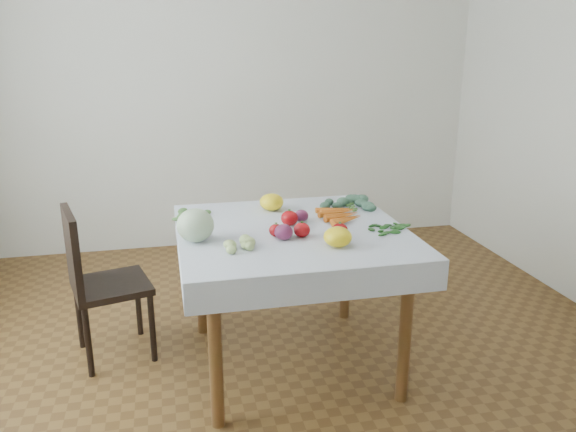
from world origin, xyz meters
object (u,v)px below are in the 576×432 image
object	(u,v)px
heirloom_back	(272,202)
chair	(95,275)
table	(292,248)
carrot_bunch	(341,215)
cabbage	(195,225)

from	to	relation	value
heirloom_back	chair	bearing A→B (deg)	-175.53
table	heirloom_back	size ratio (longest dim) A/B	7.52
heirloom_back	carrot_bunch	world-z (taller)	heirloom_back
table	heirloom_back	bearing A→B (deg)	95.74
cabbage	table	bearing A→B (deg)	9.46
table	cabbage	distance (m)	0.52
table	cabbage	size ratio (longest dim) A/B	5.75
table	carrot_bunch	world-z (taller)	carrot_bunch
heirloom_back	carrot_bunch	distance (m)	0.40
table	carrot_bunch	bearing A→B (deg)	23.40
table	cabbage	xyz separation A→B (m)	(-0.48, -0.08, 0.18)
cabbage	heirloom_back	world-z (taller)	cabbage
cabbage	carrot_bunch	bearing A→B (deg)	15.05
table	chair	world-z (taller)	chair
table	heirloom_back	xyz separation A→B (m)	(-0.04, 0.35, 0.15)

